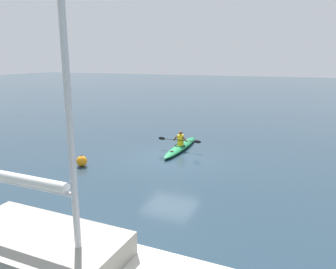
{
  "coord_description": "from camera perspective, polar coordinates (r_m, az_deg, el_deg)",
  "views": [
    {
      "loc": [
        -5.77,
        14.0,
        4.75
      ],
      "look_at": [
        0.04,
        0.23,
        1.28
      ],
      "focal_mm": 34.87,
      "sensor_mm": 36.0,
      "label": 1
    }
  ],
  "objects": [
    {
      "name": "mooring_buoy_red_near",
      "position": [
        15.28,
        -14.85,
        -4.51
      ],
      "size": [
        0.49,
        0.49,
        0.53
      ],
      "color": "orange",
      "rests_on": "ground"
    },
    {
      "name": "kayaker",
      "position": [
        17.36,
        2.17,
        -0.81
      ],
      "size": [
        2.39,
        0.41,
        0.77
      ],
      "color": "yellow",
      "rests_on": "kayak"
    },
    {
      "name": "kayak",
      "position": [
        17.56,
        2.26,
        -2.17
      ],
      "size": [
        0.73,
        4.59,
        0.25
      ],
      "color": "#19723F",
      "rests_on": "ground"
    },
    {
      "name": "ground_plane",
      "position": [
        15.87,
        0.45,
        -4.33
      ],
      "size": [
        160.0,
        160.0,
        0.0
      ],
      "primitive_type": "plane",
      "color": "#233847"
    }
  ]
}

